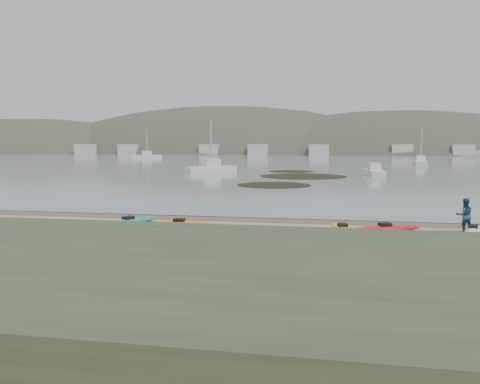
# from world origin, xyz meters

# --- Properties ---
(ground) EXTENTS (600.00, 600.00, 0.00)m
(ground) POSITION_xyz_m (0.00, 0.00, 0.00)
(ground) COLOR tan
(ground) RESTS_ON ground
(wet_sand) EXTENTS (60.00, 60.00, 0.00)m
(wet_sand) POSITION_xyz_m (0.00, -0.30, 0.00)
(wet_sand) COLOR brown
(wet_sand) RESTS_ON ground
(water) EXTENTS (1200.00, 1200.00, 0.00)m
(water) POSITION_xyz_m (0.00, 300.00, 0.01)
(water) COLOR slate
(water) RESTS_ON ground
(bluff) EXTENTS (60.00, 8.00, 2.00)m
(bluff) POSITION_xyz_m (0.00, -17.50, 1.00)
(bluff) COLOR #475138
(bluff) RESTS_ON ground
(kayaks) EXTENTS (22.50, 8.05, 0.34)m
(kayaks) POSITION_xyz_m (0.04, -4.64, 0.17)
(kayaks) COLOR #77B123
(kayaks) RESTS_ON ground
(person_east) EXTENTS (0.89, 0.73, 1.67)m
(person_east) POSITION_xyz_m (11.46, -2.46, 0.83)
(person_east) COLOR navy
(person_east) RESTS_ON ground
(kelp_mats) EXTENTS (11.75, 31.01, 0.04)m
(kelp_mats) POSITION_xyz_m (0.98, 33.32, 0.03)
(kelp_mats) COLOR black
(kelp_mats) RESTS_ON water
(moored_boats) EXTENTS (103.27, 89.59, 1.23)m
(moored_boats) POSITION_xyz_m (6.23, 83.19, 0.56)
(moored_boats) COLOR silver
(moored_boats) RESTS_ON ground
(far_hills) EXTENTS (550.00, 135.00, 80.00)m
(far_hills) POSITION_xyz_m (39.38, 193.97, -15.93)
(far_hills) COLOR #384235
(far_hills) RESTS_ON ground
(far_town) EXTENTS (199.00, 5.00, 4.00)m
(far_town) POSITION_xyz_m (6.00, 145.00, 2.00)
(far_town) COLOR beige
(far_town) RESTS_ON ground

